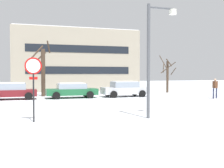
{
  "coord_description": "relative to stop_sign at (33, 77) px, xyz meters",
  "views": [
    {
      "loc": [
        -0.89,
        -14.48,
        2.18
      ],
      "look_at": [
        5.38,
        5.69,
        1.37
      ],
      "focal_mm": 43.33,
      "sensor_mm": 36.0,
      "label": 1
    }
  ],
  "objects": [
    {
      "name": "road_surface",
      "position": [
        0.67,
        5.54,
        -2.04
      ],
      "size": [
        80.0,
        9.3,
        0.0
      ],
      "color": "silver",
      "rests_on": "ground"
    },
    {
      "name": "tree_far_right",
      "position": [
        1.15,
        14.08,
        0.47
      ],
      "size": [
        1.89,
        1.88,
        5.28
      ],
      "color": "#423326",
      "rests_on": "ground"
    },
    {
      "name": "ground_plane",
      "position": [
        0.67,
        1.89,
        -2.04
      ],
      "size": [
        120.0,
        120.0,
        0.0
      ],
      "primitive_type": "plane",
      "color": "white"
    },
    {
      "name": "building_far_left",
      "position": [
        5.79,
        24.73,
        1.89
      ],
      "size": [
        15.83,
        9.55,
        7.87
      ],
      "color": "#9E937F",
      "rests_on": "ground"
    },
    {
      "name": "parked_car_silver",
      "position": [
        8.47,
        11.34,
        -1.29
      ],
      "size": [
        4.34,
        2.14,
        1.47
      ],
      "color": "silver",
      "rests_on": "ground"
    },
    {
      "name": "street_lamp",
      "position": [
        5.63,
        -0.59,
        1.34
      ],
      "size": [
        1.57,
        0.36,
        5.54
      ],
      "color": "#4C4F54",
      "rests_on": "ground"
    },
    {
      "name": "stop_sign",
      "position": [
        0.0,
        0.0,
        0.0
      ],
      "size": [
        0.76,
        0.12,
        2.91
      ],
      "color": "black",
      "rests_on": "ground"
    },
    {
      "name": "pedestrian_crossing",
      "position": [
        15.4,
        7.25,
        -1.02
      ],
      "size": [
        0.57,
        0.42,
        1.75
      ],
      "color": "#2D334C",
      "rests_on": "ground"
    },
    {
      "name": "tree_far_left",
      "position": [
        15.06,
        15.09,
        0.03
      ],
      "size": [
        2.04,
        2.04,
        4.27
      ],
      "color": "#423326",
      "rests_on": "ground"
    },
    {
      "name": "parked_car_maroon",
      "position": [
        -1.49,
        11.56,
        -1.32
      ],
      "size": [
        3.95,
        2.05,
        1.42
      ],
      "color": "maroon",
      "rests_on": "ground"
    },
    {
      "name": "parked_car_green",
      "position": [
        3.49,
        11.48,
        -1.34
      ],
      "size": [
        4.54,
        2.08,
        1.35
      ],
      "color": "#1E6038",
      "rests_on": "ground"
    }
  ]
}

